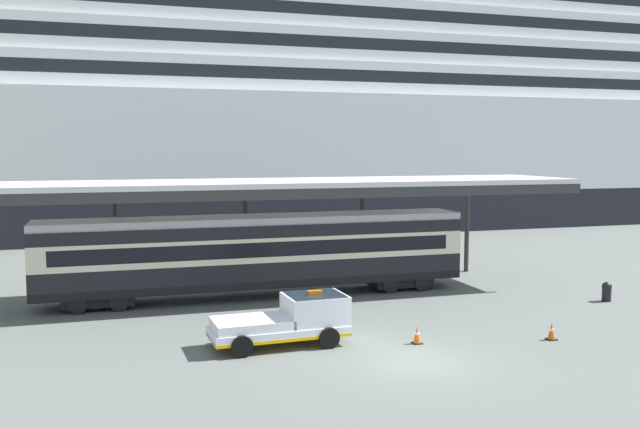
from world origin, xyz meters
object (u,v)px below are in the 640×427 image
at_px(cruise_ship, 281,85).
at_px(traffic_cone_mid, 417,335).
at_px(train_carriage, 258,252).
at_px(traffic_cone_near, 552,331).
at_px(quay_bollard, 607,291).
at_px(service_truck, 292,319).

distance_m(cruise_ship, traffic_cone_mid, 48.43).
distance_m(train_carriage, traffic_cone_near, 14.57).
xyz_separation_m(traffic_cone_near, traffic_cone_mid, (-5.26, 1.07, 0.00)).
bearing_deg(quay_bollard, traffic_cone_mid, -162.01).
bearing_deg(train_carriage, cruise_ship, 74.22).
distance_m(cruise_ship, quay_bollard, 44.66).
height_order(service_truck, traffic_cone_near, service_truck).
height_order(train_carriage, traffic_cone_mid, train_carriage).
xyz_separation_m(train_carriage, quay_bollard, (16.16, -5.98, -1.79)).
xyz_separation_m(train_carriage, service_truck, (-0.47, -8.53, -1.31)).
distance_m(service_truck, traffic_cone_mid, 4.85).
height_order(traffic_cone_near, traffic_cone_mid, traffic_cone_mid).
relative_size(train_carriage, traffic_cone_near, 30.87).
bearing_deg(traffic_cone_near, quay_bollard, 36.38).
xyz_separation_m(train_carriage, traffic_cone_near, (9.41, -10.95, -1.97)).
bearing_deg(quay_bollard, train_carriage, 159.70).
bearing_deg(traffic_cone_near, service_truck, 166.22).
xyz_separation_m(service_truck, traffic_cone_near, (9.88, -2.42, -0.65)).
bearing_deg(cruise_ship, quay_bollard, -81.98).
relative_size(service_truck, quay_bollard, 5.50).
xyz_separation_m(cruise_ship, quay_bollard, (5.94, -42.15, -13.52)).
height_order(cruise_ship, traffic_cone_mid, cruise_ship).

